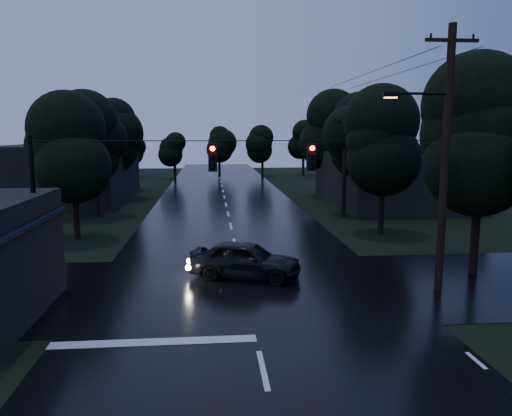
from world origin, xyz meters
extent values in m
cube|color=black|center=(0.00, 30.00, 0.00)|extent=(12.00, 120.00, 0.02)
cube|color=black|center=(0.00, 12.00, 0.00)|extent=(60.00, 9.00, 0.02)
cube|color=black|center=(-7.00, 9.00, 3.20)|extent=(0.30, 7.00, 0.15)
cylinder|color=black|center=(-7.20, 12.00, 1.50)|extent=(0.10, 0.10, 3.00)
cube|color=#FFE066|center=(-7.05, 7.50, 2.50)|extent=(0.06, 1.60, 0.50)
cube|color=#FFE066|center=(-7.05, 10.20, 2.50)|extent=(0.06, 1.20, 0.50)
cube|color=black|center=(14.00, 34.00, 2.20)|extent=(10.00, 14.00, 4.40)
cube|color=black|center=(-14.00, 40.00, 2.50)|extent=(10.00, 16.00, 5.00)
cylinder|color=black|center=(7.50, 11.00, 5.00)|extent=(0.30, 0.30, 10.00)
cube|color=black|center=(7.50, 11.00, 9.40)|extent=(2.00, 0.12, 0.12)
cylinder|color=black|center=(6.40, 11.00, 7.50)|extent=(2.20, 0.10, 0.10)
cube|color=black|center=(5.30, 11.00, 7.45)|extent=(0.60, 0.25, 0.18)
cube|color=#FFB266|center=(5.30, 11.00, 7.35)|extent=(0.45, 0.18, 0.03)
cylinder|color=black|center=(8.30, 28.00, 3.75)|extent=(0.30, 0.30, 7.50)
cube|color=black|center=(8.30, 28.00, 6.90)|extent=(2.00, 0.12, 0.12)
cylinder|color=black|center=(-7.50, 11.00, 3.00)|extent=(0.18, 0.18, 6.00)
cylinder|color=black|center=(0.00, 11.00, 5.80)|extent=(15.00, 0.03, 0.03)
cube|color=black|center=(-1.20, 11.00, 5.20)|extent=(0.32, 0.25, 1.00)
sphere|color=#FF0C07|center=(-1.20, 10.85, 5.20)|extent=(0.18, 0.18, 0.18)
cube|color=black|center=(2.40, 11.00, 5.20)|extent=(0.32, 0.25, 1.00)
sphere|color=#FF0C07|center=(2.40, 10.85, 5.20)|extent=(0.18, 0.18, 0.18)
cylinder|color=black|center=(10.00, 13.00, 1.40)|extent=(0.36, 0.36, 2.80)
sphere|color=black|center=(10.00, 13.00, 4.80)|extent=(4.48, 4.48, 4.48)
sphere|color=black|center=(10.00, 13.00, 6.00)|extent=(4.48, 4.48, 4.48)
sphere|color=black|center=(10.00, 13.00, 7.20)|extent=(4.48, 4.48, 4.48)
cylinder|color=black|center=(-9.00, 22.00, 1.22)|extent=(0.36, 0.36, 2.45)
sphere|color=black|center=(-9.00, 22.00, 4.20)|extent=(3.92, 3.92, 3.92)
sphere|color=black|center=(-9.00, 22.00, 5.25)|extent=(3.92, 3.92, 3.92)
sphere|color=black|center=(-9.00, 22.00, 6.30)|extent=(3.92, 3.92, 3.92)
cylinder|color=black|center=(-9.60, 30.00, 1.31)|extent=(0.36, 0.36, 2.62)
sphere|color=black|center=(-9.60, 30.00, 4.50)|extent=(4.20, 4.20, 4.20)
sphere|color=black|center=(-9.60, 30.00, 5.62)|extent=(4.20, 4.20, 4.20)
sphere|color=black|center=(-9.60, 30.00, 6.75)|extent=(4.20, 4.20, 4.20)
cylinder|color=black|center=(-10.20, 40.00, 1.40)|extent=(0.36, 0.36, 2.80)
sphere|color=black|center=(-10.20, 40.00, 4.80)|extent=(4.48, 4.48, 4.48)
sphere|color=black|center=(-10.20, 40.00, 6.00)|extent=(4.48, 4.48, 4.48)
sphere|color=black|center=(-10.20, 40.00, 7.20)|extent=(4.48, 4.48, 4.48)
cylinder|color=black|center=(9.00, 22.00, 1.31)|extent=(0.36, 0.36, 2.62)
sphere|color=black|center=(9.00, 22.00, 4.50)|extent=(4.20, 4.20, 4.20)
sphere|color=black|center=(9.00, 22.00, 5.62)|extent=(4.20, 4.20, 4.20)
sphere|color=black|center=(9.00, 22.00, 6.75)|extent=(4.20, 4.20, 4.20)
cylinder|color=black|center=(9.60, 30.00, 1.40)|extent=(0.36, 0.36, 2.80)
sphere|color=black|center=(9.60, 30.00, 4.80)|extent=(4.48, 4.48, 4.48)
sphere|color=black|center=(9.60, 30.00, 6.00)|extent=(4.48, 4.48, 4.48)
sphere|color=black|center=(9.60, 30.00, 7.20)|extent=(4.48, 4.48, 4.48)
cylinder|color=black|center=(10.20, 40.00, 1.49)|extent=(0.36, 0.36, 2.97)
sphere|color=black|center=(10.20, 40.00, 5.10)|extent=(4.76, 4.76, 4.76)
sphere|color=black|center=(10.20, 40.00, 6.38)|extent=(4.76, 4.76, 4.76)
sphere|color=black|center=(10.20, 40.00, 7.65)|extent=(4.76, 4.76, 4.76)
imported|color=black|center=(0.13, 13.34, 0.80)|extent=(5.03, 3.28, 1.59)
camera|label=1|loc=(-1.29, -7.03, 6.09)|focal=35.00mm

